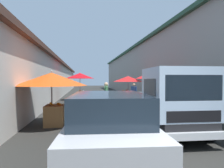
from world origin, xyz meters
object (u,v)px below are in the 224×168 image
object	(u,v)px
fruit_stall_near_right	(80,79)
fruit_stall_near_left	(152,80)
fruit_stall_far_right	(52,84)
plastic_stool	(116,96)
vendor_by_crates	(134,93)
vendor_in_shade	(106,95)
parked_scooter	(83,101)
delivery_truck	(170,102)
fruit_stall_far_left	(128,82)
hatchback_car	(108,125)

from	to	relation	value
fruit_stall_near_right	fruit_stall_near_left	world-z (taller)	fruit_stall_near_right
fruit_stall_far_right	plastic_stool	world-z (taller)	fruit_stall_far_right
vendor_by_crates	fruit_stall_far_right	bearing A→B (deg)	140.50
fruit_stall_far_right	vendor_in_shade	bearing A→B (deg)	-38.84
fruit_stall_near_right	plastic_stool	world-z (taller)	fruit_stall_near_right
vendor_in_shade	plastic_stool	xyz separation A→B (m)	(6.57, -1.61, -0.61)
fruit_stall_near_right	parked_scooter	distance (m)	4.91
delivery_truck	plastic_stool	world-z (taller)	delivery_truck
fruit_stall_far_right	parked_scooter	world-z (taller)	fruit_stall_far_right
fruit_stall_far_left	plastic_stool	xyz separation A→B (m)	(1.51, 0.73, -1.23)
delivery_truck	parked_scooter	bearing A→B (deg)	23.36
vendor_in_shade	delivery_truck	bearing A→B (deg)	-162.55
hatchback_car	vendor_by_crates	world-z (taller)	vendor_by_crates
delivery_truck	fruit_stall_near_right	bearing A→B (deg)	15.12
fruit_stall_near_left	vendor_in_shade	world-z (taller)	fruit_stall_near_left
fruit_stall_near_left	plastic_stool	world-z (taller)	fruit_stall_near_left
delivery_truck	parked_scooter	distance (m)	6.95
vendor_in_shade	plastic_stool	bearing A→B (deg)	-13.75
hatchback_car	delivery_truck	distance (m)	2.63
fruit_stall_near_left	parked_scooter	world-z (taller)	fruit_stall_near_left
fruit_stall_far_left	parked_scooter	size ratio (longest dim) A/B	1.44
fruit_stall_far_left	vendor_in_shade	bearing A→B (deg)	155.16
parked_scooter	vendor_by_crates	bearing A→B (deg)	-74.33
hatchback_car	plastic_stool	size ratio (longest dim) A/B	9.23
fruit_stall_far_right	fruit_stall_near_left	bearing A→B (deg)	-54.58
vendor_by_crates	fruit_stall_near_right	bearing A→B (deg)	45.22
fruit_stall_far_left	delivery_truck	bearing A→B (deg)	174.92
delivery_truck	plastic_stool	xyz separation A→B (m)	(11.27, -0.13, -0.71)
delivery_truck	fruit_stall_far_left	bearing A→B (deg)	-5.08
delivery_truck	vendor_by_crates	bearing A→B (deg)	-5.91
hatchback_car	delivery_truck	xyz separation A→B (m)	(1.50, -2.14, 0.30)
fruit_stall_far_right	fruit_stall_near_left	distance (m)	6.47
plastic_stool	fruit_stall_near_right	bearing A→B (deg)	93.84
fruit_stall_far_left	vendor_by_crates	distance (m)	2.52
fruit_stall_far_left	vendor_in_shade	distance (m)	5.61
hatchback_car	fruit_stall_far_right	bearing A→B (deg)	28.04
vendor_by_crates	plastic_stool	distance (m)	4.01
fruit_stall_far_right	fruit_stall_far_left	size ratio (longest dim) A/B	1.08
vendor_by_crates	fruit_stall_far_left	bearing A→B (deg)	-2.54
fruit_stall_near_left	vendor_by_crates	distance (m)	2.16
fruit_stall_far_right	vendor_in_shade	distance (m)	3.86
hatchback_car	delivery_truck	size ratio (longest dim) A/B	0.81
fruit_stall_far_right	plastic_stool	size ratio (longest dim) A/B	6.06
plastic_stool	vendor_by_crates	bearing A→B (deg)	-170.93
parked_scooter	plastic_stool	size ratio (longest dim) A/B	3.89
vendor_by_crates	vendor_in_shade	distance (m)	3.46
hatchback_car	parked_scooter	distance (m)	7.88
delivery_truck	plastic_stool	bearing A→B (deg)	-0.67
fruit_stall_far_right	vendor_by_crates	size ratio (longest dim) A/B	1.75
fruit_stall_far_left	plastic_stool	world-z (taller)	fruit_stall_far_left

